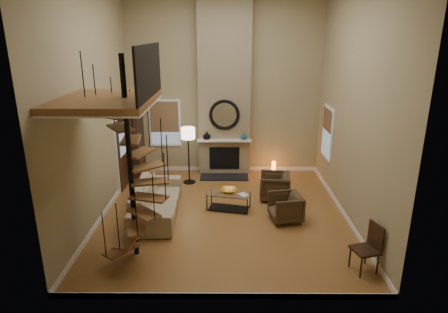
{
  "coord_description": "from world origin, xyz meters",
  "views": [
    {
      "loc": [
        0.05,
        -8.82,
        4.38
      ],
      "look_at": [
        0.0,
        0.4,
        1.4
      ],
      "focal_mm": 31.07,
      "sensor_mm": 36.0,
      "label": 1
    }
  ],
  "objects_px": {
    "coffee_table": "(229,199)",
    "accent_lamp": "(274,168)",
    "armchair_near": "(277,187)",
    "floor_lamp": "(188,138)",
    "hutch": "(135,146)",
    "armchair_far": "(288,207)",
    "side_chair": "(369,245)",
    "sofa": "(156,199)"
  },
  "relations": [
    {
      "from": "coffee_table",
      "to": "sofa",
      "type": "bearing_deg",
      "value": -172.07
    },
    {
      "from": "coffee_table",
      "to": "accent_lamp",
      "type": "xyz_separation_m",
      "value": [
        1.44,
        2.46,
        -0.03
      ]
    },
    {
      "from": "floor_lamp",
      "to": "side_chair",
      "type": "height_order",
      "value": "floor_lamp"
    },
    {
      "from": "coffee_table",
      "to": "side_chair",
      "type": "bearing_deg",
      "value": -45.08
    },
    {
      "from": "hutch",
      "to": "armchair_far",
      "type": "xyz_separation_m",
      "value": [
        4.36,
        -3.12,
        -0.6
      ]
    },
    {
      "from": "hutch",
      "to": "armchair_far",
      "type": "height_order",
      "value": "hutch"
    },
    {
      "from": "armchair_far",
      "to": "floor_lamp",
      "type": "bearing_deg",
      "value": -142.99
    },
    {
      "from": "armchair_far",
      "to": "armchair_near",
      "type": "bearing_deg",
      "value": 174.79
    },
    {
      "from": "sofa",
      "to": "coffee_table",
      "type": "distance_m",
      "value": 1.84
    },
    {
      "from": "sofa",
      "to": "armchair_near",
      "type": "xyz_separation_m",
      "value": [
        3.15,
        0.93,
        -0.04
      ]
    },
    {
      "from": "armchair_far",
      "to": "side_chair",
      "type": "xyz_separation_m",
      "value": [
        1.21,
        -2.04,
        0.17
      ]
    },
    {
      "from": "armchair_far",
      "to": "coffee_table",
      "type": "bearing_deg",
      "value": -122.72
    },
    {
      "from": "armchair_near",
      "to": "floor_lamp",
      "type": "xyz_separation_m",
      "value": [
        -2.52,
        1.18,
        1.06
      ]
    },
    {
      "from": "coffee_table",
      "to": "armchair_near",
      "type": "bearing_deg",
      "value": 26.98
    },
    {
      "from": "sofa",
      "to": "floor_lamp",
      "type": "bearing_deg",
      "value": -18.42
    },
    {
      "from": "armchair_near",
      "to": "sofa",
      "type": "bearing_deg",
      "value": -67.01
    },
    {
      "from": "side_chair",
      "to": "armchair_near",
      "type": "bearing_deg",
      "value": 111.51
    },
    {
      "from": "sofa",
      "to": "armchair_far",
      "type": "xyz_separation_m",
      "value": [
        3.25,
        -0.36,
        -0.04
      ]
    },
    {
      "from": "hutch",
      "to": "side_chair",
      "type": "xyz_separation_m",
      "value": [
        5.57,
        -5.16,
        -0.42
      ]
    },
    {
      "from": "armchair_near",
      "to": "armchair_far",
      "type": "relative_size",
      "value": 1.1
    },
    {
      "from": "armchair_near",
      "to": "floor_lamp",
      "type": "distance_m",
      "value": 2.97
    },
    {
      "from": "coffee_table",
      "to": "accent_lamp",
      "type": "relative_size",
      "value": 2.64
    },
    {
      "from": "accent_lamp",
      "to": "armchair_far",
      "type": "bearing_deg",
      "value": -90.16
    },
    {
      "from": "hutch",
      "to": "floor_lamp",
      "type": "distance_m",
      "value": 1.92
    },
    {
      "from": "armchair_near",
      "to": "side_chair",
      "type": "height_order",
      "value": "side_chair"
    },
    {
      "from": "floor_lamp",
      "to": "accent_lamp",
      "type": "distance_m",
      "value": 2.93
    },
    {
      "from": "armchair_far",
      "to": "floor_lamp",
      "type": "distance_m",
      "value": 3.75
    },
    {
      "from": "hutch",
      "to": "armchair_near",
      "type": "height_order",
      "value": "hutch"
    },
    {
      "from": "armchair_near",
      "to": "accent_lamp",
      "type": "distance_m",
      "value": 1.78
    },
    {
      "from": "sofa",
      "to": "accent_lamp",
      "type": "distance_m",
      "value": 4.24
    },
    {
      "from": "coffee_table",
      "to": "floor_lamp",
      "type": "bearing_deg",
      "value": 122.48
    },
    {
      "from": "hutch",
      "to": "accent_lamp",
      "type": "xyz_separation_m",
      "value": [
        4.37,
        -0.05,
        -0.7
      ]
    },
    {
      "from": "armchair_far",
      "to": "side_chair",
      "type": "height_order",
      "value": "side_chair"
    },
    {
      "from": "sofa",
      "to": "floor_lamp",
      "type": "xyz_separation_m",
      "value": [
        0.63,
        2.11,
        1.02
      ]
    },
    {
      "from": "armchair_near",
      "to": "hutch",
      "type": "bearing_deg",
      "value": -106.74
    },
    {
      "from": "coffee_table",
      "to": "side_chair",
      "type": "distance_m",
      "value": 3.75
    },
    {
      "from": "armchair_near",
      "to": "floor_lamp",
      "type": "bearing_deg",
      "value": -108.62
    },
    {
      "from": "accent_lamp",
      "to": "coffee_table",
      "type": "bearing_deg",
      "value": -120.41
    },
    {
      "from": "sofa",
      "to": "armchair_near",
      "type": "distance_m",
      "value": 3.28
    },
    {
      "from": "sofa",
      "to": "coffee_table",
      "type": "bearing_deg",
      "value": -83.78
    },
    {
      "from": "hutch",
      "to": "armchair_near",
      "type": "bearing_deg",
      "value": -23.26
    },
    {
      "from": "hutch",
      "to": "armchair_near",
      "type": "xyz_separation_m",
      "value": [
        4.26,
        -1.83,
        -0.6
      ]
    }
  ]
}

